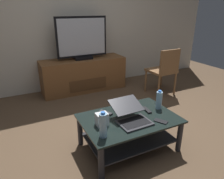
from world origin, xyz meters
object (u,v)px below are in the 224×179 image
Objects in this scene: coffee_table at (129,127)px; television at (82,39)px; dining_chair at (164,69)px; tv_remote at (106,113)px; laptop at (131,115)px; router_box at (102,119)px; soundbar_remote at (147,110)px; media_cabinet at (83,74)px; water_bottle_near at (103,125)px; cell_phone at (161,121)px; water_bottle_far at (159,100)px.

coffee_table is 1.11× the size of television.
dining_chair reaches higher than tv_remote.
router_box is (-0.31, 0.06, 0.00)m from laptop.
media_cabinet is at bearing 100.44° from soundbar_remote.
water_bottle_near reaches higher than cell_phone.
coffee_table is 2.41× the size of laptop.
media_cabinet is 2.27m from water_bottle_near.
water_bottle_near is 0.73m from soundbar_remote.
cell_phone is (0.59, -0.22, -0.06)m from router_box.
router_box is at bearing -147.36° from dining_chair.
laptop is at bearing -95.00° from television.
laptop is at bearing -151.93° from soundbar_remote.
television is at bearing -90.00° from media_cabinet.
coffee_table is 6.56× the size of soundbar_remote.
laptop is 1.88× the size of water_bottle_far.
television is 6.73× the size of cell_phone.
soundbar_remote is at bearing -46.98° from tv_remote.
water_bottle_near is (-0.39, -0.14, 0.06)m from laptop.
water_bottle_near is 0.47m from tv_remote.
dining_chair reaches higher than soundbar_remote.
soundbar_remote is (-0.16, 0.01, -0.10)m from water_bottle_far.
media_cabinet is at bearing 85.05° from laptop.
cell_phone is at bearing -87.52° from television.
dining_chair is 6.46× the size of router_box.
dining_chair is at bearing 35.90° from water_bottle_near.
laptop is at bearing -167.35° from water_bottle_far.
water_bottle_near is at bearing -164.02° from water_bottle_far.
router_box is 0.26m from tv_remote.
router_box is 0.83× the size of tv_remote.
media_cabinet is at bearing 76.11° from router_box.
soundbar_remote is (-1.12, -1.05, -0.09)m from dining_chair.
media_cabinet is 11.32× the size of cell_phone.
media_cabinet reaches higher than router_box.
dining_chair is (1.22, -0.89, 0.18)m from media_cabinet.
soundbar_remote is (0.27, 0.05, 0.13)m from coffee_table.
dining_chair is 5.35× the size of tv_remote.
laptop is 2.72× the size of soundbar_remote.
media_cabinet is at bearing 50.92° from tv_remote.
water_bottle_near is 0.87m from water_bottle_far.
television is 2.10m from router_box.
tv_remote is (-0.62, 0.17, -0.10)m from water_bottle_far.
television is 2.27m from cell_phone.
soundbar_remote is at bearing 57.78° from cell_phone.
coffee_table is at bearing -94.69° from television.
television is (-0.00, -0.02, 0.68)m from media_cabinet.
dining_chair is (1.38, 1.09, 0.22)m from coffee_table.
media_cabinet is at bearing 97.93° from water_bottle_far.
water_bottle_far reaches higher than coffee_table.
television reaches higher than media_cabinet.
water_bottle_far reaches higher than tv_remote.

